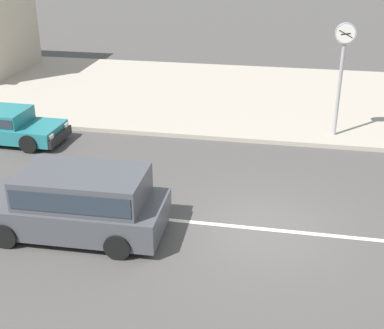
% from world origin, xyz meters
% --- Properties ---
extents(ground_plane, '(160.00, 160.00, 0.00)m').
position_xyz_m(ground_plane, '(0.00, 0.00, 0.00)').
color(ground_plane, '#4C4947').
extents(lane_centre_stripe, '(50.40, 0.14, 0.01)m').
position_xyz_m(lane_centre_stripe, '(0.00, 0.00, 0.00)').
color(lane_centre_stripe, silver).
rests_on(lane_centre_stripe, ground).
extents(kerb_strip, '(68.00, 10.00, 0.15)m').
position_xyz_m(kerb_strip, '(0.00, 10.44, 0.07)').
color(kerb_strip, '#ADA393').
rests_on(kerb_strip, ground).
extents(minivan_dark_grey_0, '(4.38, 2.06, 1.56)m').
position_xyz_m(minivan_dark_grey_0, '(-4.18, -0.93, 0.84)').
color(minivan_dark_grey_0, '#47494F').
rests_on(minivan_dark_grey_0, ground).
extents(hatchback_teal_2, '(3.66, 1.80, 1.10)m').
position_xyz_m(hatchback_teal_2, '(-8.77, 4.11, 0.59)').
color(hatchback_teal_2, teal).
rests_on(hatchback_teal_2, ground).
extents(street_clock, '(0.66, 0.22, 3.72)m').
position_xyz_m(street_clock, '(2.00, 6.39, 2.92)').
color(street_clock, '#9E9EA3').
rests_on(street_clock, kerb_strip).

